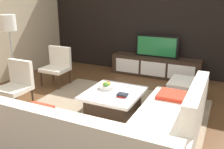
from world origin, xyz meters
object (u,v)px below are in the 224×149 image
at_px(media_console, 155,67).
at_px(sectional_couch, 125,132).
at_px(accent_chair_near, 17,82).
at_px(coffee_table, 114,101).
at_px(accent_chair_far, 57,63).
at_px(floor_lamp, 9,28).
at_px(television, 157,46).
at_px(book_stack, 122,95).
at_px(fruit_bowl, 107,86).
at_px(ottoman, 187,91).

xyz_separation_m(media_console, sectional_couch, (0.51, -3.26, 0.02)).
xyz_separation_m(sectional_couch, accent_chair_near, (-2.29, 0.41, 0.22)).
bearing_deg(coffee_table, accent_chair_far, 156.82).
distance_m(sectional_couch, floor_lamp, 3.35).
height_order(television, accent_chair_far, television).
bearing_deg(sectional_couch, book_stack, 115.07).
bearing_deg(fruit_bowl, floor_lamp, -178.94).
distance_m(media_console, accent_chair_far, 2.44).
relative_size(media_console, coffee_table, 2.17).
height_order(fruit_bowl, accent_chair_far, accent_chair_far).
bearing_deg(floor_lamp, ottoman, 16.25).
height_order(accent_chair_near, ottoman, accent_chair_near).
height_order(ottoman, book_stack, book_stack).
relative_size(sectional_couch, fruit_bowl, 8.47).
relative_size(television, book_stack, 6.24).
height_order(floor_lamp, fruit_bowl, floor_lamp).
distance_m(accent_chair_near, book_stack, 1.95).
bearing_deg(television, coffee_table, -92.49).
distance_m(media_console, book_stack, 2.42).
bearing_deg(coffee_table, media_console, 87.51).
bearing_deg(television, sectional_couch, -81.06).
distance_m(floor_lamp, ottoman, 3.80).
bearing_deg(accent_chair_far, media_console, 46.31).
bearing_deg(floor_lamp, media_console, 41.99).
xyz_separation_m(floor_lamp, fruit_bowl, (2.21, 0.04, -0.91)).
distance_m(media_console, accent_chair_near, 3.37).
xyz_separation_m(media_console, television, (0.00, 0.00, 0.52)).
bearing_deg(floor_lamp, coffee_table, -1.35).
bearing_deg(book_stack, television, 92.81).
bearing_deg(television, ottoman, -50.92).
height_order(sectional_couch, ottoman, sectional_couch).
bearing_deg(book_stack, sectional_couch, -64.93).
xyz_separation_m(coffee_table, accent_chair_near, (-1.68, -0.55, 0.29)).
relative_size(media_console, book_stack, 12.84).
bearing_deg(television, accent_chair_far, -140.85).
bearing_deg(accent_chair_near, fruit_bowl, 14.50).
xyz_separation_m(floor_lamp, accent_chair_far, (0.61, 0.71, -0.85)).
bearing_deg(ottoman, media_console, 129.10).
xyz_separation_m(coffee_table, book_stack, (0.22, -0.12, 0.21)).
height_order(television, coffee_table, television).
bearing_deg(floor_lamp, fruit_bowl, 1.06).
relative_size(accent_chair_near, book_stack, 5.04).
distance_m(fruit_bowl, book_stack, 0.45).
bearing_deg(floor_lamp, accent_chair_far, 49.44).
height_order(sectional_couch, coffee_table, sectional_couch).
bearing_deg(accent_chair_near, media_console, 49.07).
bearing_deg(ottoman, accent_chair_far, -173.89).
relative_size(television, accent_chair_far, 1.24).
xyz_separation_m(media_console, accent_chair_far, (-1.88, -1.53, 0.24)).
height_order(floor_lamp, ottoman, floor_lamp).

